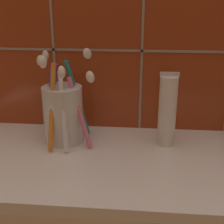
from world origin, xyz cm
name	(u,v)px	position (x,y,z in cm)	size (l,w,h in cm)	color
sink_counter	(128,163)	(0.00, 0.00, 1.00)	(74.95, 29.80, 2.00)	white
tile_wall_backsplash	(134,20)	(0.01, 15.15, 25.60)	(84.95, 1.72, 51.18)	#933819
toothbrush_cup	(63,112)	(-13.52, 6.45, 8.32)	(13.08, 13.16, 18.81)	silver
toothpaste_tube	(167,110)	(7.15, 6.54, 9.38)	(3.64, 3.47, 14.87)	white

